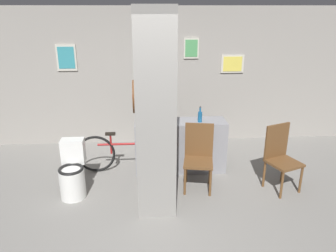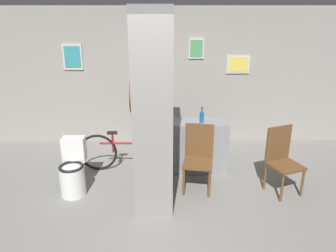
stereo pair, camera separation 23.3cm
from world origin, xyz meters
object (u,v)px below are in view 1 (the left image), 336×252
object	(u,v)px
toilet	(73,173)
chair_near_pillar	(199,154)
chair_by_doorway	(281,155)
bicycle	(127,152)
bottle_tall	(200,116)

from	to	relation	value
toilet	chair_near_pillar	distance (m)	1.84
chair_near_pillar	chair_by_doorway	bearing A→B (deg)	4.64
chair_by_doorway	bicycle	world-z (taller)	chair_by_doorway
chair_by_doorway	bottle_tall	bearing A→B (deg)	128.64
bottle_tall	chair_near_pillar	bearing A→B (deg)	-100.19
chair_by_doorway	chair_near_pillar	bearing A→B (deg)	153.00
bicycle	bottle_tall	world-z (taller)	bottle_tall
toilet	chair_by_doorway	xyz separation A→B (m)	(3.02, -0.01, 0.19)
chair_by_doorway	bicycle	xyz separation A→B (m)	(-2.27, 0.70, -0.19)
chair_near_pillar	bicycle	size ratio (longest dim) A/B	0.59
bicycle	chair_by_doorway	bearing A→B (deg)	-17.09
toilet	bottle_tall	world-z (taller)	bottle_tall
chair_near_pillar	bottle_tall	xyz separation A→B (m)	(0.09, 0.52, 0.42)
chair_near_pillar	bicycle	distance (m)	1.24
toilet	bicycle	distance (m)	1.02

